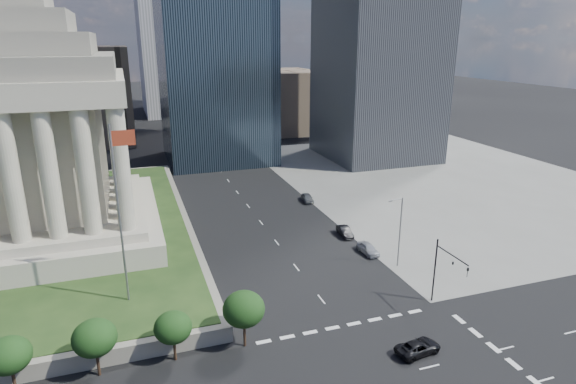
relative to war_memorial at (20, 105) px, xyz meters
name	(u,v)px	position (x,y,z in m)	size (l,w,h in m)	color
ground	(208,155)	(34.00, 52.00, -21.40)	(500.00, 500.00, 0.00)	black
sidewalk_ne	(442,179)	(80.00, 12.00, -21.38)	(68.00, 90.00, 0.03)	slate
war_memorial	(20,105)	(0.00, 0.00, 0.00)	(34.00, 34.00, 39.00)	#A5A18A
flagpole	(120,206)	(12.17, -24.00, -8.29)	(2.52, 0.24, 20.00)	slate
midrise_glass	(214,39)	(36.00, 47.00, 8.60)	(26.00, 26.00, 60.00)	black
building_filler_ne	(285,100)	(66.00, 82.00, -11.40)	(20.00, 30.00, 20.00)	brown
building_filler_nw	(89,95)	(4.00, 82.00, -7.40)	(24.00, 30.00, 28.00)	brown
traffic_signal_ne	(445,267)	(46.50, -34.30, -16.15)	(0.30, 5.74, 8.00)	black
street_lamp_north	(399,228)	(47.33, -23.00, -15.74)	(2.13, 0.22, 10.00)	slate
pickup_truck	(418,347)	(39.14, -40.77, -20.73)	(2.22, 4.82, 1.34)	black
parked_sedan_near	(368,248)	(45.50, -18.06, -20.63)	(4.55, 1.83, 1.55)	#9D9FA5
parked_sedan_mid	(345,231)	(45.11, -10.93, -20.67)	(1.55, 4.44, 1.46)	black
parked_sedan_far	(307,198)	(45.50, 6.77, -20.63)	(1.81, 4.51, 1.54)	#5B5E63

